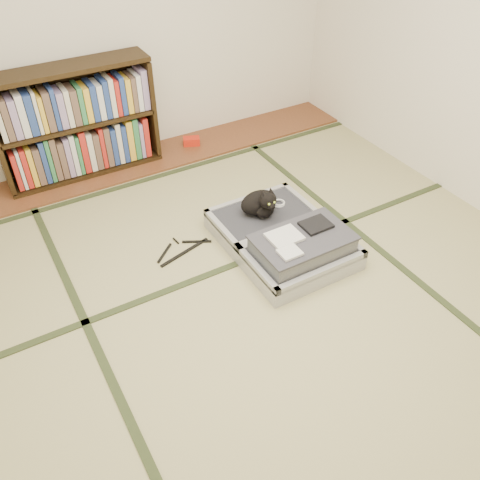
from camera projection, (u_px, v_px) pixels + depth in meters
floor at (261, 304)px, 3.18m from camera, size 4.50×4.50×0.00m
wood_strip at (142, 161)px, 4.51m from camera, size 4.00×0.50×0.02m
red_item at (191, 141)px, 4.70m from camera, size 0.17×0.14×0.07m
room_shell at (270, 76)px, 2.25m from camera, size 4.50×4.50×4.50m
tatami_borders at (223, 258)px, 3.51m from camera, size 4.00×4.50×0.01m
bookcase at (77, 124)px, 4.09m from camera, size 1.27×0.29×0.92m
suitcase at (285, 239)px, 3.52m from camera, size 0.73×0.97×0.29m
cat at (261, 203)px, 3.62m from camera, size 0.32×0.32×0.26m
cable_coil at (279, 203)px, 3.77m from camera, size 0.10×0.10×0.02m
hanger at (183, 250)px, 3.57m from camera, size 0.43×0.25×0.01m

